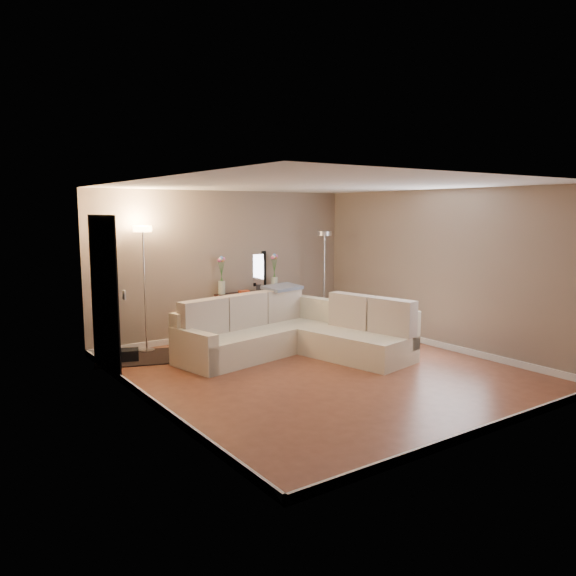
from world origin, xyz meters
TOP-DOWN VIEW (x-y plane):
  - floor at (0.00, 0.00)m, footprint 5.00×5.50m
  - ceiling at (0.00, 0.00)m, footprint 5.00×5.50m
  - wall_back at (0.00, 2.76)m, footprint 5.00×0.02m
  - wall_front at (0.00, -2.76)m, footprint 5.00×0.02m
  - wall_left at (-2.51, 0.00)m, footprint 0.02×5.50m
  - wall_right at (2.51, 0.00)m, footprint 0.02×5.50m
  - baseboard_back at (0.00, 2.73)m, footprint 5.00×0.03m
  - baseboard_front at (0.00, -2.73)m, footprint 5.00×0.03m
  - baseboard_left at (-2.48, 0.00)m, footprint 0.03×5.50m
  - baseboard_right at (2.48, 0.00)m, footprint 0.03×5.50m
  - doorway at (-2.48, 1.70)m, footprint 0.02×1.20m
  - switch_plate at (-2.48, 0.85)m, footprint 0.02×0.08m
  - sectional_sofa at (0.20, 1.00)m, footprint 3.14×2.70m
  - throw_blanket at (0.54, 1.74)m, footprint 0.76×0.55m
  - console_table at (0.32, 2.62)m, footprint 1.29×0.39m
  - leaning_mirror at (0.40, 2.78)m, footprint 0.91×0.08m
  - table_decor at (0.39, 2.58)m, footprint 0.54×0.13m
  - flower_vase_left at (-0.14, 2.64)m, footprint 0.15×0.12m
  - flower_vase_right at (0.94, 2.59)m, footprint 0.15×0.12m
  - floor_lamp_lit at (-1.61, 2.49)m, footprint 0.36×0.36m
  - floor_lamp_unlit at (1.83, 2.23)m, footprint 0.30×0.30m
  - charcoal_rug at (-1.83, 2.16)m, footprint 1.56×1.36m
  - black_bag at (-2.07, 2.12)m, footprint 0.44×0.37m

SIDE VIEW (x-z plane):
  - floor at x=0.00m, z-range -0.01..0.00m
  - charcoal_rug at x=-1.83m, z-range 0.00..0.02m
  - baseboard_back at x=0.00m, z-range 0.00..0.10m
  - baseboard_front at x=0.00m, z-range 0.00..0.10m
  - baseboard_left at x=-2.48m, z-range 0.00..0.10m
  - baseboard_right at x=2.48m, z-range 0.00..0.10m
  - black_bag at x=-2.07m, z-range -0.07..0.17m
  - sectional_sofa at x=0.20m, z-range -0.12..0.82m
  - console_table at x=0.32m, z-range 0.05..0.84m
  - table_decor at x=0.39m, z-range 0.76..0.89m
  - throw_blanket at x=0.54m, z-range 0.92..1.01m
  - flower_vase_left at x=-0.14m, z-range 0.74..1.42m
  - flower_vase_right at x=0.94m, z-range 0.74..1.42m
  - doorway at x=-2.48m, z-range 0.00..2.20m
  - leaning_mirror at x=0.40m, z-range 0.80..1.51m
  - switch_plate at x=-2.48m, z-range 1.14..1.26m
  - wall_back at x=0.00m, z-range 0.00..2.60m
  - wall_front at x=0.00m, z-range 0.00..2.60m
  - wall_left at x=-2.51m, z-range 0.00..2.60m
  - wall_right at x=2.51m, z-range 0.00..2.60m
  - floor_lamp_unlit at x=1.83m, z-range 0.39..2.26m
  - floor_lamp_lit at x=-1.61m, z-range 0.42..2.43m
  - ceiling at x=0.00m, z-range 2.60..2.61m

